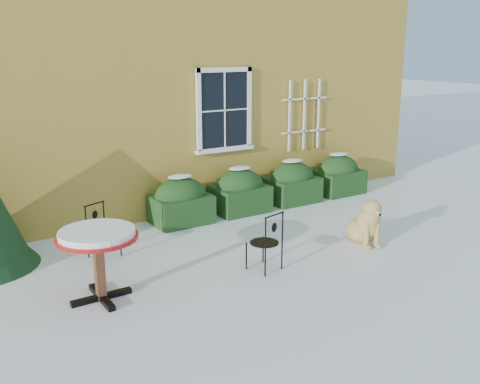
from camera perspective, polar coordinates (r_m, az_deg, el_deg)
ground at (r=8.14m, az=3.86°, el=-7.69°), size 80.00×80.00×0.00m
house at (r=13.75m, az=-14.18°, el=14.97°), size 12.40×8.40×6.40m
hedge_row at (r=10.89m, az=2.87°, el=0.50°), size 4.95×0.80×0.91m
bistro_table at (r=6.97m, az=-14.95°, el=-5.17°), size 1.03×1.03×0.95m
patio_chair_near at (r=7.77m, az=2.82°, el=-5.28°), size 0.47×0.47×0.89m
patio_chair_far at (r=8.54m, az=-14.52°, el=-4.02°), size 0.48×0.48×0.84m
dog at (r=9.07m, az=13.30°, el=-3.40°), size 0.66×0.88×0.82m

